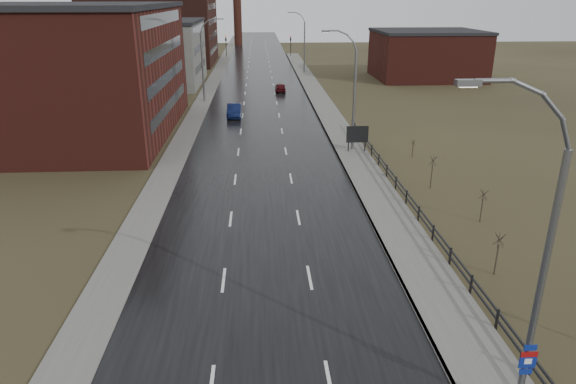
{
  "coord_description": "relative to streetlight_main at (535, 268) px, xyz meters",
  "views": [
    {
      "loc": [
        -0.24,
        -11.95,
        14.21
      ],
      "look_at": [
        1.44,
        17.21,
        3.0
      ],
      "focal_mm": 32.0,
      "sensor_mm": 36.0,
      "label": 1
    }
  ],
  "objects": [
    {
      "name": "curb_right",
      "position": [
        -1.39,
        33.0,
        -5.97
      ],
      "size": [
        0.16,
        180.0,
        0.18
      ],
      "primitive_type": "cube",
      "color": "slate",
      "rests_on": "ground"
    },
    {
      "name": "shrub_e",
      "position": [
        4.65,
        23.14,
        -4.62
      ],
      "size": [
        0.64,
        0.67,
        2.7
      ],
      "color": "#382D23",
      "rests_on": "ground"
    },
    {
      "name": "guardrail",
      "position": [
        1.83,
        16.32,
        -5.35
      ],
      "size": [
        0.1,
        53.05,
        1.1
      ],
      "color": "black",
      "rests_on": "ground"
    },
    {
      "name": "road",
      "position": [
        -8.47,
        58.0,
        -6.03
      ],
      "size": [
        14.0,
        300.0,
        0.06
      ],
      "primitive_type": "cube",
      "color": "black",
      "rests_on": "ground"
    },
    {
      "name": "warehouse_mid",
      "position": [
        -26.46,
        76.0,
        -0.8
      ],
      "size": [
        16.32,
        20.4,
        10.5
      ],
      "color": "slate",
      "rests_on": "ground"
    },
    {
      "name": "streetlight_right_far",
      "position": [
        0.03,
        88.0,
        -0.22
      ],
      "size": [
        3.36,
        0.28,
        11.35
      ],
      "color": "slate",
      "rests_on": "ground"
    },
    {
      "name": "warehouse_near",
      "position": [
        -29.46,
        43.0,
        0.7
      ],
      "size": [
        22.44,
        28.56,
        13.5
      ],
      "color": "#471914",
      "rests_on": "ground"
    },
    {
      "name": "streetlight_left",
      "position": [
        -16.17,
        60.0,
        -0.22
      ],
      "size": [
        3.36,
        0.28,
        11.35
      ],
      "color": "slate",
      "rests_on": "ground"
    },
    {
      "name": "sidewalk_left",
      "position": [
        -16.67,
        58.0,
        -6.0
      ],
      "size": [
        2.4,
        260.0,
        0.12
      ],
      "primitive_type": "cube",
      "color": "#595651",
      "rests_on": "ground"
    },
    {
      "name": "traffic_light_right",
      "position": [
        -0.47,
        118.0,
        -1.46
      ],
      "size": [
        0.58,
        2.73,
        5.3
      ],
      "color": "black",
      "rests_on": "ground"
    },
    {
      "name": "streetlight_main",
      "position": [
        0.0,
        0.0,
        0.0
      ],
      "size": [
        3.91,
        0.29,
        12.11
      ],
      "color": "slate",
      "rests_on": "ground"
    },
    {
      "name": "warehouse_far",
      "position": [
        -31.47,
        106.0,
        1.7
      ],
      "size": [
        26.52,
        24.48,
        15.5
      ],
      "color": "#331611",
      "rests_on": "ground"
    },
    {
      "name": "building_right",
      "position": [
        21.83,
        80.0,
        -1.8
      ],
      "size": [
        18.36,
        16.32,
        8.5
      ],
      "color": "#471914",
      "rests_on": "ground"
    },
    {
      "name": "car_near",
      "position": [
        -11.77,
        49.44,
        -5.26
      ],
      "size": [
        1.73,
        4.88,
        1.6
      ],
      "primitive_type": "imported",
      "rotation": [
        0.0,
        0.0,
        0.01
      ],
      "color": "#0A1336",
      "rests_on": "ground"
    },
    {
      "name": "sidewalk_right",
      "position": [
        0.13,
        33.0,
        -5.97
      ],
      "size": [
        3.2,
        180.0,
        0.18
      ],
      "primitive_type": "cube",
      "color": "#595651",
      "rests_on": "ground"
    },
    {
      "name": "shrub_f",
      "position": [
        5.61,
        31.54,
        -5.18
      ],
      "size": [
        0.4,
        0.42,
        1.67
      ],
      "color": "#382D23",
      "rests_on": "ground"
    },
    {
      "name": "car_far",
      "position": [
        -5.25,
        67.09,
        -5.38
      ],
      "size": [
        1.67,
        4.02,
        1.36
      ],
      "primitive_type": "imported",
      "rotation": [
        0.0,
        0.0,
        3.12
      ],
      "color": "#440B10",
      "rests_on": "ground"
    },
    {
      "name": "streetlight_right_mid",
      "position": [
        0.03,
        34.0,
        -0.22
      ],
      "size": [
        3.36,
        0.28,
        11.35
      ],
      "color": "slate",
      "rests_on": "ground"
    },
    {
      "name": "billboard",
      "position": [
        0.63,
        33.2,
        -4.29
      ],
      "size": [
        2.11,
        0.17,
        2.66
      ],
      "color": "black",
      "rests_on": "ground"
    },
    {
      "name": "shrub_c",
      "position": [
        3.92,
        9.86,
        -4.75
      ],
      "size": [
        0.58,
        0.61,
        2.46
      ],
      "color": "#382D23",
      "rests_on": "ground"
    },
    {
      "name": "shrub_d",
      "position": [
        5.96,
        16.69,
        -4.84
      ],
      "size": [
        0.55,
        0.58,
        2.31
      ],
      "color": "#382D23",
      "rests_on": "ground"
    },
    {
      "name": "traffic_light_left",
      "position": [
        -16.47,
        118.0,
        -1.46
      ],
      "size": [
        0.58,
        2.73,
        5.3
      ],
      "color": "black",
      "rests_on": "ground"
    }
  ]
}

